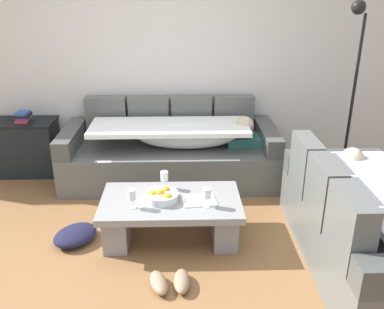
{
  "coord_description": "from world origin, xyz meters",
  "views": [
    {
      "loc": [
        0.31,
        -2.74,
        2.1
      ],
      "look_at": [
        0.42,
        1.01,
        0.55
      ],
      "focal_mm": 39.04,
      "sensor_mm": 36.0,
      "label": 1
    }
  ],
  "objects_px": {
    "side_cabinet": "(26,147)",
    "wine_glass_near_right": "(207,194)",
    "floor_lamp": "(352,85)",
    "wine_glass_near_left": "(132,195)",
    "book_stack_on_cabinet": "(23,117)",
    "couch_along_wall": "(173,152)",
    "pair_of_shoes": "(170,282)",
    "coffee_table": "(171,214)",
    "open_magazine": "(199,201)",
    "wine_glass_far_back": "(164,177)",
    "crumpled_garment": "(75,235)",
    "couch_near_window": "(365,225)",
    "fruit_bowl": "(162,196)"
  },
  "relations": [
    {
      "from": "side_cabinet",
      "to": "wine_glass_near_right",
      "type": "bearing_deg",
      "value": -37.76
    },
    {
      "from": "floor_lamp",
      "to": "wine_glass_near_left",
      "type": "bearing_deg",
      "value": -150.98
    },
    {
      "from": "wine_glass_near_right",
      "to": "book_stack_on_cabinet",
      "type": "xyz_separation_m",
      "value": [
        -1.99,
        1.56,
        0.2
      ]
    },
    {
      "from": "couch_along_wall",
      "to": "pair_of_shoes",
      "type": "xyz_separation_m",
      "value": [
        -0.01,
        -1.86,
        -0.29
      ]
    },
    {
      "from": "couch_along_wall",
      "to": "side_cabinet",
      "type": "xyz_separation_m",
      "value": [
        -1.72,
        0.23,
        -0.01
      ]
    },
    {
      "from": "couch_along_wall",
      "to": "side_cabinet",
      "type": "relative_size",
      "value": 3.26
    },
    {
      "from": "side_cabinet",
      "to": "coffee_table",
      "type": "bearing_deg",
      "value": -39.8
    },
    {
      "from": "coffee_table",
      "to": "wine_glass_near_left",
      "type": "relative_size",
      "value": 7.23
    },
    {
      "from": "wine_glass_near_right",
      "to": "open_magazine",
      "type": "distance_m",
      "value": 0.16
    },
    {
      "from": "book_stack_on_cabinet",
      "to": "floor_lamp",
      "type": "height_order",
      "value": "floor_lamp"
    },
    {
      "from": "side_cabinet",
      "to": "pair_of_shoes",
      "type": "bearing_deg",
      "value": -50.6
    },
    {
      "from": "wine_glass_far_back",
      "to": "book_stack_on_cabinet",
      "type": "xyz_separation_m",
      "value": [
        -1.63,
        1.22,
        0.2
      ]
    },
    {
      "from": "coffee_table",
      "to": "crumpled_garment",
      "type": "relative_size",
      "value": 3.0
    },
    {
      "from": "wine_glass_near_right",
      "to": "crumpled_garment",
      "type": "height_order",
      "value": "wine_glass_near_right"
    },
    {
      "from": "couch_near_window",
      "to": "open_magazine",
      "type": "distance_m",
      "value": 1.33
    },
    {
      "from": "wine_glass_near_right",
      "to": "crumpled_garment",
      "type": "relative_size",
      "value": 0.42
    },
    {
      "from": "couch_along_wall",
      "to": "book_stack_on_cabinet",
      "type": "relative_size",
      "value": 10.39
    },
    {
      "from": "couch_along_wall",
      "to": "couch_near_window",
      "type": "xyz_separation_m",
      "value": [
        1.52,
        -1.59,
        0.0
      ]
    },
    {
      "from": "wine_glass_near_left",
      "to": "book_stack_on_cabinet",
      "type": "bearing_deg",
      "value": 131.5
    },
    {
      "from": "wine_glass_near_left",
      "to": "wine_glass_far_back",
      "type": "height_order",
      "value": "same"
    },
    {
      "from": "wine_glass_near_left",
      "to": "wine_glass_near_right",
      "type": "distance_m",
      "value": 0.61
    },
    {
      "from": "coffee_table",
      "to": "wine_glass_far_back",
      "type": "height_order",
      "value": "wine_glass_far_back"
    },
    {
      "from": "side_cabinet",
      "to": "book_stack_on_cabinet",
      "type": "relative_size",
      "value": 3.18
    },
    {
      "from": "couch_near_window",
      "to": "book_stack_on_cabinet",
      "type": "height_order",
      "value": "couch_near_window"
    },
    {
      "from": "wine_glass_near_right",
      "to": "open_magazine",
      "type": "relative_size",
      "value": 0.59
    },
    {
      "from": "open_magazine",
      "to": "book_stack_on_cabinet",
      "type": "distance_m",
      "value": 2.45
    },
    {
      "from": "wine_glass_near_right",
      "to": "pair_of_shoes",
      "type": "distance_m",
      "value": 0.76
    },
    {
      "from": "fruit_bowl",
      "to": "wine_glass_far_back",
      "type": "distance_m",
      "value": 0.24
    },
    {
      "from": "side_cabinet",
      "to": "crumpled_garment",
      "type": "distance_m",
      "value": 1.73
    },
    {
      "from": "coffee_table",
      "to": "side_cabinet",
      "type": "xyz_separation_m",
      "value": [
        -1.71,
        1.43,
        0.08
      ]
    },
    {
      "from": "fruit_bowl",
      "to": "side_cabinet",
      "type": "height_order",
      "value": "side_cabinet"
    },
    {
      "from": "wine_glass_far_back",
      "to": "open_magazine",
      "type": "relative_size",
      "value": 0.59
    },
    {
      "from": "coffee_table",
      "to": "side_cabinet",
      "type": "distance_m",
      "value": 2.23
    },
    {
      "from": "floor_lamp",
      "to": "pair_of_shoes",
      "type": "bearing_deg",
      "value": -137.15
    },
    {
      "from": "fruit_bowl",
      "to": "side_cabinet",
      "type": "xyz_separation_m",
      "value": [
        -1.64,
        1.44,
        -0.1
      ]
    },
    {
      "from": "floor_lamp",
      "to": "coffee_table",
      "type": "bearing_deg",
      "value": -150.15
    },
    {
      "from": "floor_lamp",
      "to": "pair_of_shoes",
      "type": "relative_size",
      "value": 6.0
    },
    {
      "from": "floor_lamp",
      "to": "wine_glass_near_right",
      "type": "bearing_deg",
      "value": -142.46
    },
    {
      "from": "wine_glass_near_left",
      "to": "pair_of_shoes",
      "type": "distance_m",
      "value": 0.76
    },
    {
      "from": "wine_glass_near_left",
      "to": "crumpled_garment",
      "type": "height_order",
      "value": "wine_glass_near_left"
    },
    {
      "from": "wine_glass_near_right",
      "to": "pair_of_shoes",
      "type": "xyz_separation_m",
      "value": [
        -0.3,
        -0.53,
        -0.45
      ]
    },
    {
      "from": "couch_near_window",
      "to": "wine_glass_far_back",
      "type": "xyz_separation_m",
      "value": [
        -1.59,
        0.59,
        0.16
      ]
    },
    {
      "from": "couch_along_wall",
      "to": "wine_glass_near_left",
      "type": "bearing_deg",
      "value": -103.37
    },
    {
      "from": "open_magazine",
      "to": "couch_near_window",
      "type": "bearing_deg",
      "value": -21.13
    },
    {
      "from": "side_cabinet",
      "to": "crumpled_garment",
      "type": "bearing_deg",
      "value": -59.15
    },
    {
      "from": "coffee_table",
      "to": "open_magazine",
      "type": "xyz_separation_m",
      "value": [
        0.24,
        -0.04,
        0.15
      ]
    },
    {
      "from": "couch_along_wall",
      "to": "fruit_bowl",
      "type": "height_order",
      "value": "couch_along_wall"
    },
    {
      "from": "couch_near_window",
      "to": "crumpled_garment",
      "type": "relative_size",
      "value": 4.63
    },
    {
      "from": "coffee_table",
      "to": "wine_glass_near_left",
      "type": "bearing_deg",
      "value": -156.36
    },
    {
      "from": "couch_near_window",
      "to": "side_cabinet",
      "type": "relative_size",
      "value": 2.57
    }
  ]
}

